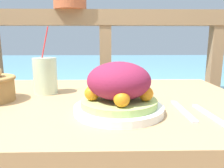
# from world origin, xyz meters

# --- Properties ---
(patio_table) EXTENTS (0.97, 0.72, 0.72)m
(patio_table) POSITION_xyz_m (0.00, 0.00, 0.60)
(patio_table) COLOR tan
(patio_table) RESTS_ON ground_plane
(railing_fence) EXTENTS (2.80, 0.08, 1.09)m
(railing_fence) POSITION_xyz_m (0.00, 0.63, 0.74)
(railing_fence) COLOR #937551
(railing_fence) RESTS_ON ground_plane
(sea_backdrop) EXTENTS (12.00, 4.00, 0.51)m
(sea_backdrop) POSITION_xyz_m (0.00, 3.13, 0.26)
(sea_backdrop) COLOR #568EA8
(sea_backdrop) RESTS_ON ground_plane
(salad_plate) EXTENTS (0.25, 0.25, 0.14)m
(salad_plate) POSITION_xyz_m (0.04, -0.14, 0.78)
(salad_plate) COLOR white
(salad_plate) RESTS_ON patio_table
(drink_glass) EXTENTS (0.09, 0.09, 0.25)m
(drink_glass) POSITION_xyz_m (-0.22, 0.08, 0.78)
(drink_glass) COLOR beige
(drink_glass) RESTS_ON patio_table
(fork) EXTENTS (0.02, 0.18, 0.00)m
(fork) POSITION_xyz_m (0.22, -0.14, 0.72)
(fork) COLOR silver
(fork) RESTS_ON patio_table
(knife) EXTENTS (0.03, 0.18, 0.00)m
(knife) POSITION_xyz_m (0.28, -0.18, 0.72)
(knife) COLOR silver
(knife) RESTS_ON patio_table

